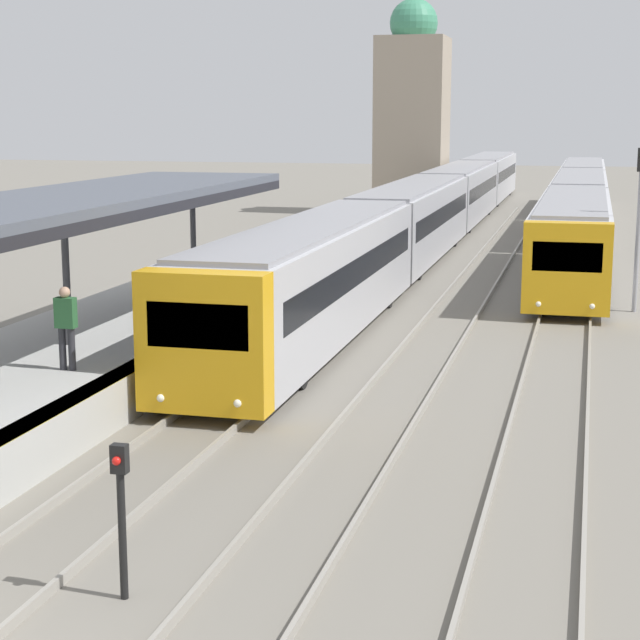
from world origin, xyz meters
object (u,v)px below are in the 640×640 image
Objects in this scene: train_near at (440,203)px; signal_mast_far at (640,210)px; train_far at (579,203)px; signal_post_near at (121,505)px; person_on_platform at (66,323)px.

train_near is 19.62m from signal_mast_far.
train_far reaches higher than signal_post_near.
train_near is at bearing 85.04° from person_on_platform.
train_near reaches higher than train_far.
person_on_platform is 0.34× the size of signal_mast_far.
signal_mast_far is (11.26, 14.72, 1.21)m from person_on_platform.
train_near is 32.66× the size of signal_post_near.
train_far is 22.86× the size of signal_post_near.
signal_mast_far reaches higher than signal_post_near.
person_on_platform is 0.03× the size of train_near.
signal_mast_far is (8.45, -17.65, 1.38)m from train_near.
train_near is at bearing 115.59° from signal_mast_far.
signal_mast_far is at bearing -64.41° from train_near.
train_near is (2.81, 32.37, -0.17)m from person_on_platform.
train_far is at bearing 83.50° from signal_post_near.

